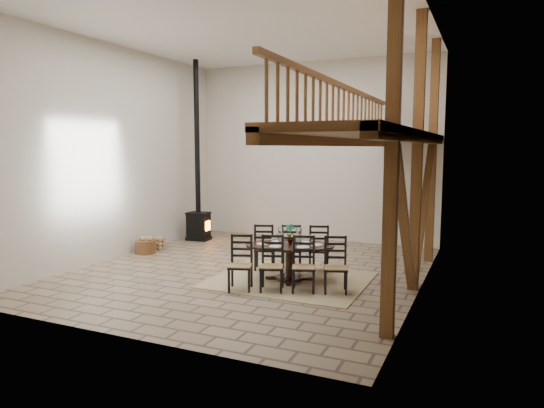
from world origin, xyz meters
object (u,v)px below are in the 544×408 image
at_px(log_basket, 145,246).
at_px(dining_table, 290,263).
at_px(log_stack, 160,243).
at_px(wood_stove, 198,200).

bearing_deg(log_basket, dining_table, -11.93).
height_order(log_basket, log_stack, log_basket).
distance_m(dining_table, log_stack, 4.44).
bearing_deg(log_stack, log_basket, -92.03).
relative_size(dining_table, wood_stove, 0.49).
height_order(dining_table, log_basket, dining_table).
distance_m(dining_table, log_basket, 4.31).
distance_m(wood_stove, log_stack, 1.80).
bearing_deg(wood_stove, dining_table, -41.22).
xyz_separation_m(wood_stove, log_basket, (-0.25, -2.05, -0.96)).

